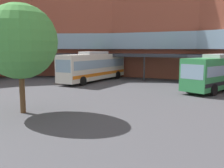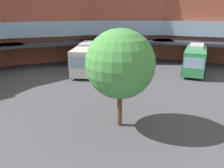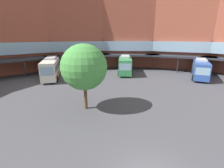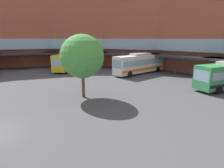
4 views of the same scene
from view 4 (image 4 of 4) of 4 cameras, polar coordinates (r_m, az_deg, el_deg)
The scene contains 4 objects.
station_building at distance 29.22m, azimuth 13.02°, elevation 16.17°, with size 82.03×44.85×17.18m.
bus_1 at distance 37.07m, azimuth 8.56°, elevation 6.26°, with size 3.69×12.62×3.98m.
bus_3 at distance 41.87m, azimuth -13.50°, elevation 6.84°, with size 8.27×10.04×3.92m.
plaza_tree at distance 21.54m, azimuth -9.09°, elevation 8.31°, with size 4.95×4.95×7.27m.
Camera 4 is at (14.94, -2.42, 6.77)m, focal length 29.94 mm.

